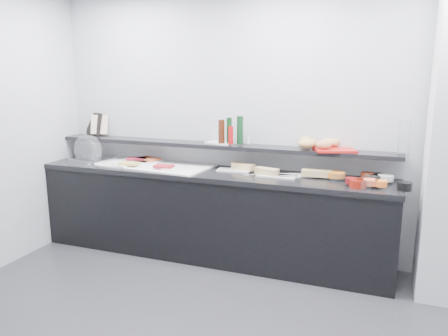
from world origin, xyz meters
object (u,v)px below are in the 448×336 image
(sandwich_plate_mid, at_px, (277,176))
(condiment_tray, at_px, (221,143))
(cloche_base, at_px, (92,160))
(bread_tray, at_px, (335,150))
(framed_print, at_px, (94,124))
(carafe, at_px, (404,138))

(sandwich_plate_mid, xyz_separation_m, condiment_tray, (-0.65, 0.22, 0.25))
(cloche_base, bearing_deg, bread_tray, 17.71)
(framed_print, height_order, carafe, carafe)
(framed_print, height_order, bread_tray, framed_print)
(cloche_base, height_order, condiment_tray, condiment_tray)
(framed_print, relative_size, bread_tray, 0.72)
(cloche_base, relative_size, framed_print, 1.69)
(framed_print, bearing_deg, sandwich_plate_mid, 13.69)
(condiment_tray, bearing_deg, framed_print, -165.89)
(bread_tray, bearing_deg, sandwich_plate_mid, 177.69)
(cloche_base, xyz_separation_m, sandwich_plate_mid, (2.09, 0.00, -0.01))
(cloche_base, distance_m, bread_tray, 2.61)
(sandwich_plate_mid, height_order, framed_print, framed_print)
(sandwich_plate_mid, distance_m, bread_tray, 0.59)
(cloche_base, bearing_deg, sandwich_plate_mid, 13.99)
(condiment_tray, distance_m, bread_tray, 1.15)
(framed_print, bearing_deg, cloche_base, -40.12)
(cloche_base, height_order, carafe, carafe)
(carafe, bearing_deg, framed_print, 177.99)
(cloche_base, bearing_deg, condiment_tray, 22.81)
(sandwich_plate_mid, bearing_deg, carafe, 9.03)
(bread_tray, xyz_separation_m, carafe, (0.59, 0.00, 0.14))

